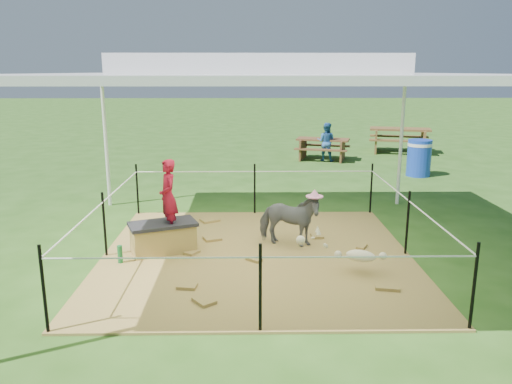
{
  "coord_description": "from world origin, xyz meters",
  "views": [
    {
      "loc": [
        -0.12,
        -7.07,
        2.72
      ],
      "look_at": [
        0.0,
        0.6,
        0.85
      ],
      "focal_mm": 35.0,
      "sensor_mm": 36.0,
      "label": 1
    }
  ],
  "objects_px": {
    "woman": "(168,190)",
    "picnic_table_far": "(399,140)",
    "green_bottle": "(120,254)",
    "distant_person": "(326,142)",
    "picnic_table_near": "(323,149)",
    "straw_bale": "(163,239)",
    "foal": "(361,254)",
    "trash_barrel": "(419,158)",
    "pony": "(289,220)"
  },
  "relations": [
    {
      "from": "straw_bale",
      "to": "distant_person",
      "type": "relative_size",
      "value": 0.78
    },
    {
      "from": "green_bottle",
      "to": "straw_bale",
      "type": "bearing_deg",
      "value": 39.29
    },
    {
      "from": "picnic_table_far",
      "to": "trash_barrel",
      "type": "bearing_deg",
      "value": -84.69
    },
    {
      "from": "green_bottle",
      "to": "foal",
      "type": "xyz_separation_m",
      "value": [
        3.37,
        -0.42,
        0.15
      ]
    },
    {
      "from": "woman",
      "to": "green_bottle",
      "type": "height_order",
      "value": "woman"
    },
    {
      "from": "distant_person",
      "to": "straw_bale",
      "type": "bearing_deg",
      "value": 86.4
    },
    {
      "from": "woman",
      "to": "green_bottle",
      "type": "relative_size",
      "value": 4.32
    },
    {
      "from": "straw_bale",
      "to": "picnic_table_far",
      "type": "xyz_separation_m",
      "value": [
        6.46,
        9.65,
        0.18
      ]
    },
    {
      "from": "woman",
      "to": "pony",
      "type": "distance_m",
      "value": 1.92
    },
    {
      "from": "distant_person",
      "to": "picnic_table_far",
      "type": "bearing_deg",
      "value": -128.0
    },
    {
      "from": "straw_bale",
      "to": "trash_barrel",
      "type": "relative_size",
      "value": 0.97
    },
    {
      "from": "foal",
      "to": "picnic_table_far",
      "type": "distance_m",
      "value": 11.13
    },
    {
      "from": "trash_barrel",
      "to": "straw_bale",
      "type": "bearing_deg",
      "value": -135.45
    },
    {
      "from": "straw_bale",
      "to": "picnic_table_far",
      "type": "height_order",
      "value": "picnic_table_far"
    },
    {
      "from": "pony",
      "to": "distant_person",
      "type": "height_order",
      "value": "distant_person"
    },
    {
      "from": "foal",
      "to": "distant_person",
      "type": "xyz_separation_m",
      "value": [
        0.87,
        8.87,
        0.29
      ]
    },
    {
      "from": "woman",
      "to": "picnic_table_near",
      "type": "bearing_deg",
      "value": 134.84
    },
    {
      "from": "trash_barrel",
      "to": "distant_person",
      "type": "bearing_deg",
      "value": 132.84
    },
    {
      "from": "woman",
      "to": "distant_person",
      "type": "height_order",
      "value": "woman"
    },
    {
      "from": "woman",
      "to": "green_bottle",
      "type": "bearing_deg",
      "value": -77.29
    },
    {
      "from": "picnic_table_far",
      "to": "green_bottle",
      "type": "bearing_deg",
      "value": -110.06
    },
    {
      "from": "woman",
      "to": "picnic_table_far",
      "type": "bearing_deg",
      "value": 124.64
    },
    {
      "from": "green_bottle",
      "to": "picnic_table_far",
      "type": "xyz_separation_m",
      "value": [
        7.01,
        10.1,
        0.25
      ]
    },
    {
      "from": "woman",
      "to": "trash_barrel",
      "type": "relative_size",
      "value": 1.16
    },
    {
      "from": "foal",
      "to": "distant_person",
      "type": "height_order",
      "value": "distant_person"
    },
    {
      "from": "picnic_table_near",
      "to": "woman",
      "type": "bearing_deg",
      "value": -96.75
    },
    {
      "from": "green_bottle",
      "to": "distant_person",
      "type": "relative_size",
      "value": 0.22
    },
    {
      "from": "trash_barrel",
      "to": "picnic_table_far",
      "type": "height_order",
      "value": "trash_barrel"
    },
    {
      "from": "pony",
      "to": "straw_bale",
      "type": "bearing_deg",
      "value": 113.9
    },
    {
      "from": "straw_bale",
      "to": "foal",
      "type": "bearing_deg",
      "value": -17.16
    },
    {
      "from": "straw_bale",
      "to": "picnic_table_far",
      "type": "distance_m",
      "value": 11.61
    },
    {
      "from": "woman",
      "to": "green_bottle",
      "type": "distance_m",
      "value": 1.15
    },
    {
      "from": "straw_bale",
      "to": "woman",
      "type": "bearing_deg",
      "value": -0.0
    },
    {
      "from": "straw_bale",
      "to": "picnic_table_near",
      "type": "bearing_deg",
      "value": 66.25
    },
    {
      "from": "picnic_table_near",
      "to": "picnic_table_far",
      "type": "distance_m",
      "value": 3.16
    },
    {
      "from": "woman",
      "to": "pony",
      "type": "xyz_separation_m",
      "value": [
        1.82,
        0.24,
        -0.55
      ]
    },
    {
      "from": "woman",
      "to": "pony",
      "type": "height_order",
      "value": "woman"
    },
    {
      "from": "pony",
      "to": "picnic_table_near",
      "type": "distance_m",
      "value": 8.19
    },
    {
      "from": "picnic_table_near",
      "to": "foal",
      "type": "bearing_deg",
      "value": -78.65
    },
    {
      "from": "green_bottle",
      "to": "trash_barrel",
      "type": "height_order",
      "value": "trash_barrel"
    },
    {
      "from": "foal",
      "to": "woman",
      "type": "bearing_deg",
      "value": -174.46
    },
    {
      "from": "picnic_table_far",
      "to": "picnic_table_near",
      "type": "bearing_deg",
      "value": -138.82
    },
    {
      "from": "picnic_table_far",
      "to": "distant_person",
      "type": "distance_m",
      "value": 3.23
    },
    {
      "from": "straw_bale",
      "to": "picnic_table_near",
      "type": "height_order",
      "value": "picnic_table_near"
    },
    {
      "from": "trash_barrel",
      "to": "picnic_table_far",
      "type": "relative_size",
      "value": 0.48
    },
    {
      "from": "picnic_table_near",
      "to": "distant_person",
      "type": "bearing_deg",
      "value": -59.44
    },
    {
      "from": "trash_barrel",
      "to": "picnic_table_near",
      "type": "bearing_deg",
      "value": 130.78
    },
    {
      "from": "picnic_table_near",
      "to": "distant_person",
      "type": "distance_m",
      "value": 0.36
    },
    {
      "from": "trash_barrel",
      "to": "picnic_table_near",
      "type": "relative_size",
      "value": 0.6
    },
    {
      "from": "trash_barrel",
      "to": "pony",
      "type": "bearing_deg",
      "value": -125.31
    }
  ]
}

